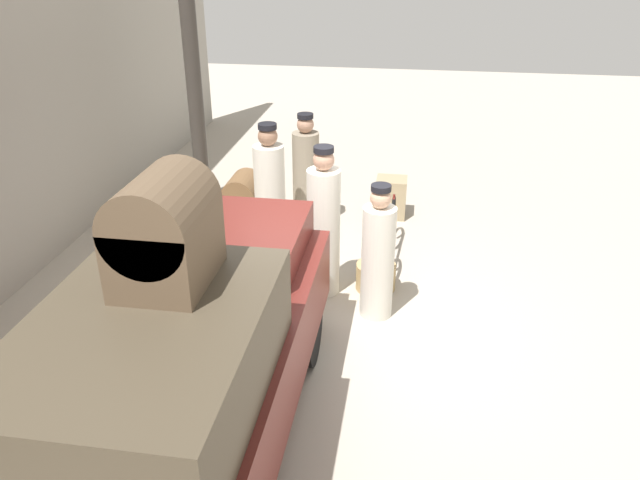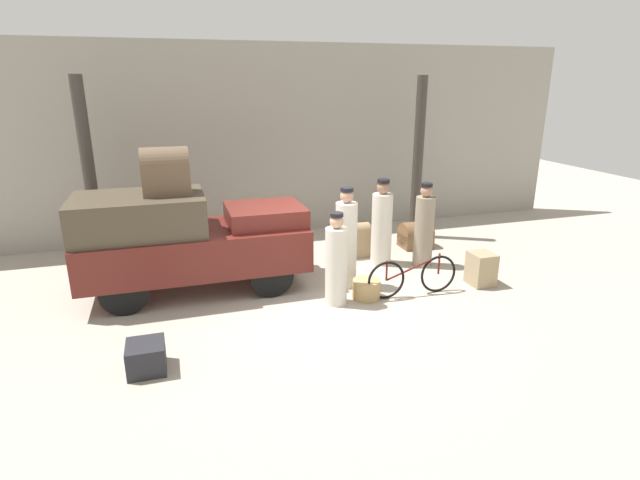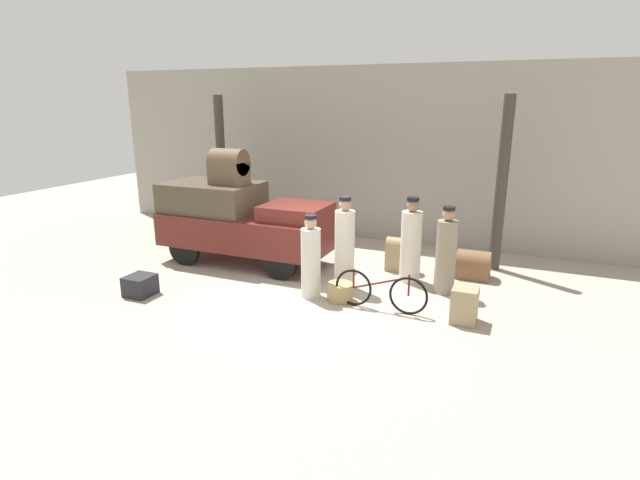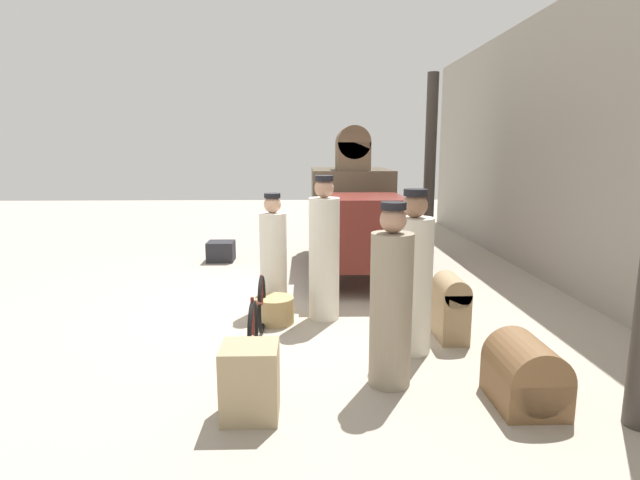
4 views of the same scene
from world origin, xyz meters
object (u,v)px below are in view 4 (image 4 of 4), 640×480
at_px(porter_lifting_near_truck, 324,254).
at_px(trunk_umber_medium, 250,381).
at_px(trunk_on_truck_roof, 353,149).
at_px(suitcase_black_upright, 221,251).
at_px(suitcase_tan_flat, 451,305).
at_px(conductor_in_dark_uniform, 273,257).
at_px(porter_carrying_trunk, 413,279).
at_px(wicker_basket, 275,310).
at_px(truck, 353,215).
at_px(bicycle, 258,317).
at_px(suitcase_small_leather, 525,376).
at_px(porter_standing_middle, 391,304).

xyz_separation_m(porter_lifting_near_truck, trunk_umber_medium, (2.43, -0.69, -0.55)).
bearing_deg(trunk_on_truck_roof, trunk_umber_medium, -13.66).
xyz_separation_m(porter_lifting_near_truck, suitcase_black_upright, (-3.48, -1.92, -0.66)).
bearing_deg(suitcase_tan_flat, suitcase_black_upright, -141.53).
bearing_deg(conductor_in_dark_uniform, suitcase_tan_flat, 61.05).
height_order(conductor_in_dark_uniform, porter_carrying_trunk, porter_carrying_trunk).
height_order(wicker_basket, suitcase_tan_flat, suitcase_tan_flat).
height_order(conductor_in_dark_uniform, suitcase_tan_flat, conductor_in_dark_uniform).
bearing_deg(trunk_umber_medium, suitcase_tan_flat, 128.19).
distance_m(truck, trunk_umber_medium, 5.42).
bearing_deg(porter_lifting_near_truck, trunk_umber_medium, -15.92).
xyz_separation_m(bicycle, trunk_on_truck_roof, (-4.00, 1.40, 1.84)).
height_order(suitcase_black_upright, suitcase_small_leather, suitcase_small_leather).
height_order(bicycle, porter_standing_middle, porter_standing_middle).
height_order(wicker_basket, suitcase_black_upright, suitcase_black_upright).
bearing_deg(wicker_basket, suitcase_black_upright, -160.54).
bearing_deg(truck, porter_standing_middle, -1.05).
xyz_separation_m(bicycle, porter_lifting_near_truck, (-0.98, 0.77, 0.50)).
relative_size(suitcase_tan_flat, trunk_on_truck_roof, 0.95).
relative_size(porter_standing_middle, suitcase_small_leather, 2.53).
bearing_deg(bicycle, porter_carrying_trunk, 85.58).
bearing_deg(porter_carrying_trunk, suitcase_small_leather, 31.76).
xyz_separation_m(truck, porter_lifting_near_truck, (2.78, -0.63, -0.14)).
xyz_separation_m(bicycle, porter_standing_middle, (0.90, 1.31, 0.43)).
relative_size(suitcase_black_upright, suitcase_small_leather, 0.76).
height_order(wicker_basket, porter_standing_middle, porter_standing_middle).
height_order(porter_lifting_near_truck, porter_standing_middle, porter_lifting_near_truck).
bearing_deg(bicycle, wicker_basket, 170.77).
bearing_deg(trunk_umber_medium, porter_carrying_trunk, 129.54).
bearing_deg(bicycle, suitcase_small_leather, 61.30).
height_order(wicker_basket, porter_lifting_near_truck, porter_lifting_near_truck).
bearing_deg(suitcase_tan_flat, porter_carrying_trunk, -56.19).
distance_m(conductor_in_dark_uniform, porter_carrying_trunk, 2.21).
xyz_separation_m(porter_standing_middle, suitcase_tan_flat, (-1.13, 0.90, -0.38)).
bearing_deg(porter_standing_middle, suitcase_small_leather, 69.08).
bearing_deg(porter_standing_middle, trunk_on_truck_roof, 179.00).
bearing_deg(trunk_on_truck_roof, wicker_basket, -21.71).
distance_m(bicycle, conductor_in_dark_uniform, 1.45).
bearing_deg(suitcase_black_upright, trunk_on_truck_roof, 79.84).
distance_m(porter_standing_middle, trunk_on_truck_roof, 5.10).
height_order(truck, porter_lifting_near_truck, porter_lifting_near_truck).
distance_m(bicycle, suitcase_tan_flat, 2.22).
distance_m(suitcase_small_leather, trunk_umber_medium, 2.35).
bearing_deg(bicycle, truck, 159.57).
bearing_deg(suitcase_small_leather, porter_carrying_trunk, -148.24).
bearing_deg(bicycle, suitcase_black_upright, -165.51).
relative_size(porter_standing_middle, trunk_umber_medium, 2.79).
xyz_separation_m(truck, suitcase_small_leather, (5.08, 1.02, -0.73)).
bearing_deg(suitcase_black_upright, suitcase_tan_flat, 38.47).
bearing_deg(suitcase_small_leather, suitcase_black_upright, -148.32).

